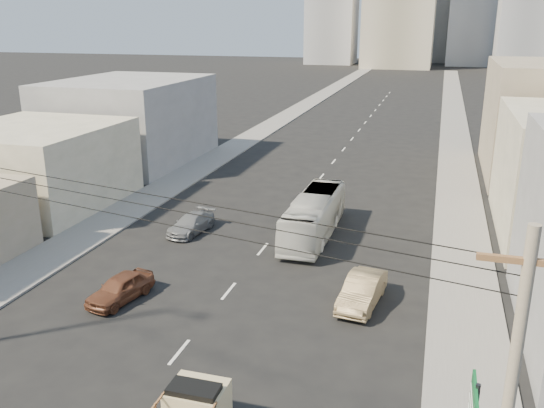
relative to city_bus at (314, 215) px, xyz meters
The scene contains 12 objects.
sidewalk_left 49.00m from the city_bus, 106.92° to the left, with size 3.50×180.00×0.12m, color slate.
sidewalk_right 47.78m from the city_bus, 78.84° to the left, with size 3.50×180.00×0.12m, color slate.
lane_dashes 30.00m from the city_bus, 94.80° to the left, with size 0.15×104.00×0.01m.
city_bus is the anchor object (origin of this frame).
sedan_brown 13.74m from the city_bus, 122.30° to the right, with size 1.57×3.91×1.33m, color brown.
sedan_tan 9.69m from the city_bus, 63.48° to the right, with size 1.56×4.47×1.47m, color #8F7853.
sedan_grey 8.11m from the city_bus, 168.04° to the right, with size 1.70×4.18×1.21m, color slate.
overhead_wires 23.06m from the city_bus, 96.60° to the right, with size 23.01×5.02×0.72m.
bldg_left_mid 21.58m from the city_bus, behind, with size 11.00×12.00×6.00m, color #AFA88D.
bldg_left_far 27.25m from the city_bus, 144.22° to the left, with size 12.00×16.00×8.00m, color gray.
midrise_nw 160.19m from the city_bus, 100.30° to the left, with size 15.00×15.00×34.00m, color #93959B.
midrise_east 145.05m from the city_bus, 79.03° to the left, with size 14.00×14.00×28.00m, color #93959B.
Camera 1 is at (9.74, -11.33, 13.38)m, focal length 38.00 mm.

